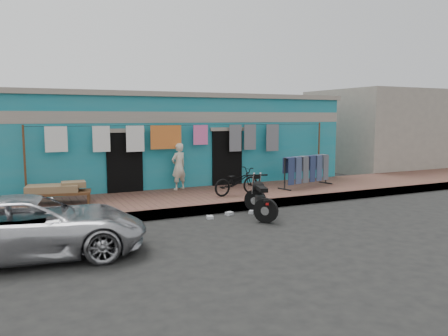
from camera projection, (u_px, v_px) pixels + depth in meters
ground at (260, 224)px, 10.47m from camera, size 80.00×80.00×0.00m
sidewalk at (210, 198)px, 13.14m from camera, size 28.00×3.00×0.25m
curb at (231, 207)px, 11.84m from camera, size 28.00×0.10×0.25m
building at (167, 140)px, 16.53m from camera, size 12.20×5.20×3.36m
neighbor_right at (383, 130)px, 21.23m from camera, size 6.00×5.00×3.80m
clothesline at (184, 141)px, 13.91m from camera, size 10.06×0.06×2.10m
car at (32, 226)px, 7.96m from camera, size 4.37×2.36×1.18m
seated_person at (179, 166)px, 13.88m from camera, size 0.63×0.53×1.49m
bicycle at (237, 178)px, 12.96m from camera, size 1.59×0.75×0.99m
motorcycle at (260, 197)px, 11.19m from camera, size 1.53×1.96×1.05m
charpoy at (60, 194)px, 11.64m from camera, size 1.95×1.41×0.56m
jeans_rack at (306, 171)px, 14.50m from camera, size 2.42×1.47×1.06m
litter_a at (229, 214)px, 11.44m from camera, size 0.23×0.21×0.08m
litter_b at (252, 212)px, 11.63m from camera, size 0.21×0.20×0.08m
litter_c at (210, 217)px, 11.04m from camera, size 0.18×0.21×0.08m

